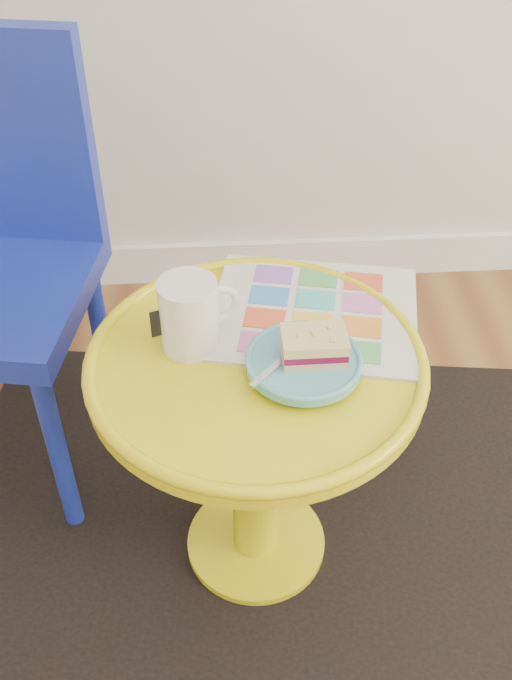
{
  "coord_description": "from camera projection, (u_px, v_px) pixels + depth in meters",
  "views": [
    {
      "loc": [
        -0.58,
        0.2,
        1.32
      ],
      "look_at": [
        -0.52,
        1.08,
        0.55
      ],
      "focal_mm": 40.0,
      "sensor_mm": 36.0,
      "label": 1
    }
  ],
  "objects": [
    {
      "name": "room_walls",
      "position": [
        5.0,
        579.0,
        1.4
      ],
      "size": [
        4.0,
        4.0,
        4.0
      ],
      "color": "silver",
      "rests_on": "ground"
    },
    {
      "name": "rug",
      "position": [
        256.0,
        544.0,
        1.52
      ],
      "size": [
        1.43,
        1.25,
        0.01
      ],
      "primitive_type": "cube",
      "rotation": [
        0.0,
        0.0,
        -0.12
      ],
      "color": "black",
      "rests_on": "ground"
    },
    {
      "name": "side_table",
      "position": [
        256.0,
        421.0,
        1.29
      ],
      "size": [
        0.54,
        0.54,
        0.51
      ],
      "color": "yellow",
      "rests_on": "ground"
    },
    {
      "name": "newspaper",
      "position": [
        314.0,
        312.0,
        1.28
      ],
      "size": [
        0.39,
        0.35,
        0.01
      ],
      "primitive_type": "cube",
      "rotation": [
        0.0,
        0.0,
        -0.2
      ],
      "color": "silver",
      "rests_on": "side_table"
    },
    {
      "name": "mug",
      "position": [
        190.0,
        313.0,
        1.18
      ],
      "size": [
        0.13,
        0.09,
        0.12
      ],
      "rotation": [
        0.0,
        0.0,
        0.34
      ],
      "color": "white",
      "rests_on": "side_table"
    },
    {
      "name": "plate",
      "position": [
        304.0,
        363.0,
        1.16
      ],
      "size": [
        0.18,
        0.18,
        0.02
      ],
      "color": "#56A4B6",
      "rests_on": "newspaper"
    },
    {
      "name": "cake_slice",
      "position": [
        314.0,
        346.0,
        1.14
      ],
      "size": [
        0.1,
        0.07,
        0.04
      ],
      "rotation": [
        0.0,
        0.0,
        0.01
      ],
      "color": "#D3BC8C",
      "rests_on": "plate"
    },
    {
      "name": "fork",
      "position": [
        284.0,
        359.0,
        1.15
      ],
      "size": [
        0.11,
        0.12,
        0.0
      ],
      "rotation": [
        0.0,
        0.0,
        -0.73
      ],
      "color": "silver",
      "rests_on": "plate"
    }
  ]
}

